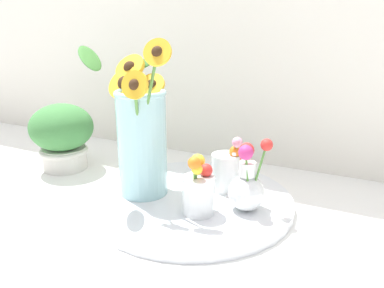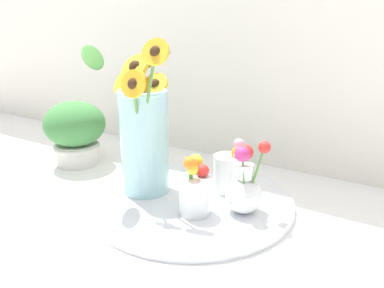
{
  "view_description": "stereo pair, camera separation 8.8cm",
  "coord_description": "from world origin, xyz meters",
  "px_view_note": "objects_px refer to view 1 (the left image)",
  "views": [
    {
      "loc": [
        0.32,
        -0.74,
        0.43
      ],
      "look_at": [
        -0.04,
        0.02,
        0.16
      ],
      "focal_mm": 35.0,
      "sensor_mm": 36.0,
      "label": 1
    },
    {
      "loc": [
        0.4,
        -0.69,
        0.43
      ],
      "look_at": [
        -0.04,
        0.02,
        0.16
      ],
      "focal_mm": 35.0,
      "sensor_mm": 36.0,
      "label": 2
    }
  ],
  "objects_px": {
    "mason_jar_sunflowers": "(141,134)",
    "potted_plant": "(62,134)",
    "vase_small_center": "(199,190)",
    "vase_bulb_right": "(247,185)",
    "vase_small_back": "(227,169)",
    "serving_tray": "(192,200)"
  },
  "relations": [
    {
      "from": "mason_jar_sunflowers",
      "to": "potted_plant",
      "type": "xyz_separation_m",
      "value": [
        -0.33,
        0.08,
        -0.06
      ]
    },
    {
      "from": "vase_small_center",
      "to": "vase_bulb_right",
      "type": "relative_size",
      "value": 0.81
    },
    {
      "from": "vase_bulb_right",
      "to": "mason_jar_sunflowers",
      "type": "bearing_deg",
      "value": -175.07
    },
    {
      "from": "mason_jar_sunflowers",
      "to": "vase_small_center",
      "type": "bearing_deg",
      "value": -12.85
    },
    {
      "from": "mason_jar_sunflowers",
      "to": "vase_small_center",
      "type": "relative_size",
      "value": 2.81
    },
    {
      "from": "vase_bulb_right",
      "to": "vase_small_back",
      "type": "xyz_separation_m",
      "value": [
        -0.08,
        0.08,
        -0.0
      ]
    },
    {
      "from": "serving_tray",
      "to": "vase_bulb_right",
      "type": "xyz_separation_m",
      "value": [
        0.14,
        -0.0,
        0.07
      ]
    },
    {
      "from": "serving_tray",
      "to": "vase_small_back",
      "type": "xyz_separation_m",
      "value": [
        0.06,
        0.08,
        0.07
      ]
    },
    {
      "from": "vase_small_back",
      "to": "potted_plant",
      "type": "distance_m",
      "value": 0.52
    },
    {
      "from": "vase_bulb_right",
      "to": "vase_small_center",
      "type": "bearing_deg",
      "value": -145.91
    },
    {
      "from": "vase_bulb_right",
      "to": "potted_plant",
      "type": "distance_m",
      "value": 0.6
    },
    {
      "from": "vase_small_center",
      "to": "potted_plant",
      "type": "height_order",
      "value": "potted_plant"
    },
    {
      "from": "serving_tray",
      "to": "vase_bulb_right",
      "type": "height_order",
      "value": "vase_bulb_right"
    },
    {
      "from": "mason_jar_sunflowers",
      "to": "vase_small_center",
      "type": "xyz_separation_m",
      "value": [
        0.17,
        -0.04,
        -0.1
      ]
    },
    {
      "from": "vase_small_center",
      "to": "vase_small_back",
      "type": "bearing_deg",
      "value": 84.62
    },
    {
      "from": "serving_tray",
      "to": "vase_small_back",
      "type": "bearing_deg",
      "value": 51.83
    },
    {
      "from": "vase_small_center",
      "to": "potted_plant",
      "type": "distance_m",
      "value": 0.52
    },
    {
      "from": "serving_tray",
      "to": "potted_plant",
      "type": "relative_size",
      "value": 2.45
    },
    {
      "from": "vase_small_center",
      "to": "vase_bulb_right",
      "type": "distance_m",
      "value": 0.11
    },
    {
      "from": "vase_bulb_right",
      "to": "potted_plant",
      "type": "relative_size",
      "value": 0.84
    },
    {
      "from": "mason_jar_sunflowers",
      "to": "vase_small_back",
      "type": "relative_size",
      "value": 2.68
    },
    {
      "from": "vase_bulb_right",
      "to": "vase_small_back",
      "type": "relative_size",
      "value": 1.18
    }
  ]
}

